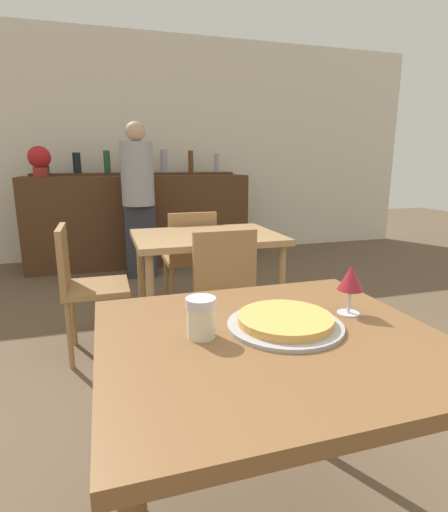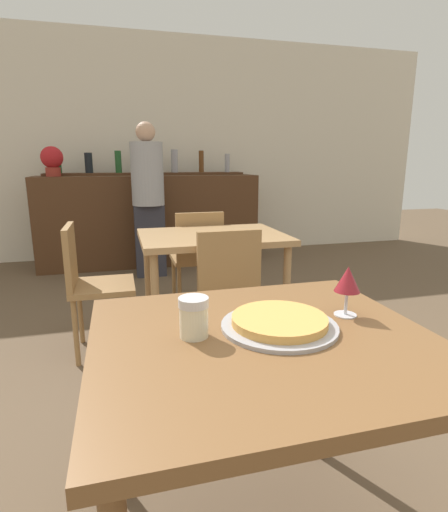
{
  "view_description": "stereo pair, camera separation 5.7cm",
  "coord_description": "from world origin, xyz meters",
  "px_view_note": "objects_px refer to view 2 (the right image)",
  "views": [
    {
      "loc": [
        -0.43,
        -0.95,
        1.24
      ],
      "look_at": [
        0.03,
        0.55,
        0.87
      ],
      "focal_mm": 28.0,
      "sensor_mm": 36.0,
      "label": 1
    },
    {
      "loc": [
        -0.37,
        -0.97,
        1.24
      ],
      "look_at": [
        0.03,
        0.55,
        0.87
      ],
      "focal_mm": 28.0,
      "sensor_mm": 36.0,
      "label": 2
    }
  ],
  "objects_px": {
    "pizza_tray": "(279,323)",
    "wine_glass": "(348,281)",
    "chair_far_side_left": "(90,279)",
    "person_standing": "(148,195)",
    "cheese_shaker": "(194,317)",
    "chair_far_side_back": "(198,254)",
    "chair_far_side_front": "(234,295)",
    "potted_plant": "(52,160)"
  },
  "relations": [
    {
      "from": "cheese_shaker",
      "to": "chair_far_side_left",
      "type": "bearing_deg",
      "value": 103.66
    },
    {
      "from": "chair_far_side_back",
      "to": "wine_glass",
      "type": "xyz_separation_m",
      "value": [
        0.07,
        -2.09,
        0.38
      ]
    },
    {
      "from": "chair_far_side_left",
      "to": "person_standing",
      "type": "height_order",
      "value": "person_standing"
    },
    {
      "from": "cheese_shaker",
      "to": "person_standing",
      "type": "distance_m",
      "value": 3.35
    },
    {
      "from": "chair_far_side_front",
      "to": "pizza_tray",
      "type": "bearing_deg",
      "value": -99.4
    },
    {
      "from": "chair_far_side_back",
      "to": "person_standing",
      "type": "height_order",
      "value": "person_standing"
    },
    {
      "from": "chair_far_side_left",
      "to": "pizza_tray",
      "type": "xyz_separation_m",
      "value": [
        0.63,
        -1.59,
        0.28
      ]
    },
    {
      "from": "wine_glass",
      "to": "person_standing",
      "type": "bearing_deg",
      "value": 96.1
    },
    {
      "from": "chair_far_side_front",
      "to": "chair_far_side_left",
      "type": "relative_size",
      "value": 1.0
    },
    {
      "from": "chair_far_side_front",
      "to": "person_standing",
      "type": "height_order",
      "value": "person_standing"
    },
    {
      "from": "chair_far_side_front",
      "to": "chair_far_side_left",
      "type": "xyz_separation_m",
      "value": [
        -0.81,
        0.54,
        0.0
      ]
    },
    {
      "from": "cheese_shaker",
      "to": "wine_glass",
      "type": "distance_m",
      "value": 0.49
    },
    {
      "from": "person_standing",
      "to": "chair_far_side_back",
      "type": "bearing_deg",
      "value": -76.75
    },
    {
      "from": "chair_far_side_front",
      "to": "chair_far_side_back",
      "type": "relative_size",
      "value": 1.0
    },
    {
      "from": "chair_far_side_front",
      "to": "person_standing",
      "type": "distance_m",
      "value": 2.35
    },
    {
      "from": "pizza_tray",
      "to": "cheese_shaker",
      "type": "bearing_deg",
      "value": 178.32
    },
    {
      "from": "pizza_tray",
      "to": "wine_glass",
      "type": "relative_size",
      "value": 2.13
    },
    {
      "from": "chair_far_side_front",
      "to": "pizza_tray",
      "type": "relative_size",
      "value": 2.52
    },
    {
      "from": "pizza_tray",
      "to": "wine_glass",
      "type": "bearing_deg",
      "value": 9.16
    },
    {
      "from": "chair_far_side_left",
      "to": "cheese_shaker",
      "type": "relative_size",
      "value": 7.56
    },
    {
      "from": "cheese_shaker",
      "to": "potted_plant",
      "type": "bearing_deg",
      "value": 102.52
    },
    {
      "from": "cheese_shaker",
      "to": "potted_plant",
      "type": "distance_m",
      "value": 3.99
    },
    {
      "from": "chair_far_side_left",
      "to": "potted_plant",
      "type": "relative_size",
      "value": 2.61
    },
    {
      "from": "chair_far_side_front",
      "to": "chair_far_side_back",
      "type": "bearing_deg",
      "value": 90.0
    },
    {
      "from": "chair_far_side_front",
      "to": "wine_glass",
      "type": "height_order",
      "value": "wine_glass"
    },
    {
      "from": "chair_far_side_left",
      "to": "cheese_shaker",
      "type": "distance_m",
      "value": 1.66
    },
    {
      "from": "person_standing",
      "to": "potted_plant",
      "type": "height_order",
      "value": "person_standing"
    },
    {
      "from": "chair_far_side_left",
      "to": "chair_far_side_front",
      "type": "bearing_deg",
      "value": -123.51
    },
    {
      "from": "pizza_tray",
      "to": "wine_glass",
      "type": "distance_m",
      "value": 0.26
    },
    {
      "from": "chair_far_side_left",
      "to": "chair_far_side_back",
      "type": "bearing_deg",
      "value": -56.49
    },
    {
      "from": "pizza_tray",
      "to": "potted_plant",
      "type": "height_order",
      "value": "potted_plant"
    },
    {
      "from": "chair_far_side_front",
      "to": "pizza_tray",
      "type": "xyz_separation_m",
      "value": [
        -0.17,
        -1.05,
        0.28
      ]
    },
    {
      "from": "chair_far_side_back",
      "to": "pizza_tray",
      "type": "xyz_separation_m",
      "value": [
        -0.17,
        -2.12,
        0.28
      ]
    },
    {
      "from": "chair_far_side_left",
      "to": "potted_plant",
      "type": "distance_m",
      "value": 2.46
    },
    {
      "from": "person_standing",
      "to": "wine_glass",
      "type": "bearing_deg",
      "value": -83.9
    },
    {
      "from": "chair_far_side_left",
      "to": "cheese_shaker",
      "type": "xyz_separation_m",
      "value": [
        0.38,
        -1.58,
        0.32
      ]
    },
    {
      "from": "chair_far_side_front",
      "to": "potted_plant",
      "type": "height_order",
      "value": "potted_plant"
    },
    {
      "from": "person_standing",
      "to": "wine_glass",
      "type": "height_order",
      "value": "person_standing"
    },
    {
      "from": "pizza_tray",
      "to": "person_standing",
      "type": "distance_m",
      "value": 3.36
    },
    {
      "from": "person_standing",
      "to": "potted_plant",
      "type": "xyz_separation_m",
      "value": [
        -1.0,
        0.53,
        0.37
      ]
    },
    {
      "from": "pizza_tray",
      "to": "person_standing",
      "type": "relative_size",
      "value": 0.21
    },
    {
      "from": "chair_far_side_front",
      "to": "pizza_tray",
      "type": "distance_m",
      "value": 1.1
    }
  ]
}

